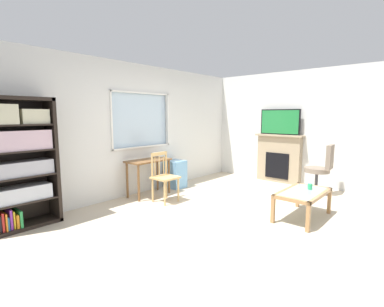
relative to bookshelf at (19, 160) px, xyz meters
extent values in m
cube|color=beige|center=(2.28, -2.10, -0.98)|extent=(6.56, 5.69, 0.02)
cube|color=silver|center=(2.28, 0.24, -0.51)|extent=(5.56, 0.12, 0.92)
cube|color=silver|center=(2.28, 0.24, 1.33)|extent=(5.56, 0.12, 0.54)
cube|color=silver|center=(0.55, 0.24, 0.50)|extent=(2.08, 0.12, 1.10)
cube|color=silver|center=(4.03, 0.24, 0.50)|extent=(2.07, 0.12, 1.10)
cube|color=silver|center=(2.29, 0.25, 0.50)|extent=(1.41, 0.02, 1.10)
cube|color=white|center=(2.29, 0.18, -0.03)|extent=(1.47, 0.06, 0.03)
cube|color=white|center=(2.29, 0.18, 1.04)|extent=(1.47, 0.06, 0.03)
cube|color=white|center=(1.59, 0.18, 0.50)|extent=(0.03, 0.06, 1.10)
cube|color=white|center=(3.00, 0.18, 0.50)|extent=(0.03, 0.06, 1.10)
cube|color=silver|center=(5.12, -2.10, 0.31)|extent=(0.12, 4.89, 2.56)
cube|color=black|center=(0.44, -0.01, -0.06)|extent=(0.05, 0.38, 1.82)
cube|color=black|center=(0.01, -0.01, 0.83)|extent=(0.90, 0.38, 0.05)
cube|color=black|center=(0.01, -0.01, -0.94)|extent=(0.90, 0.38, 0.05)
cube|color=black|center=(0.01, 0.18, -0.06)|extent=(0.90, 0.02, 1.82)
cube|color=black|center=(0.01, -0.01, -0.59)|extent=(0.85, 0.36, 0.02)
cube|color=black|center=(0.01, -0.01, -0.23)|extent=(0.85, 0.36, 0.02)
cube|color=black|center=(0.01, -0.01, 0.12)|extent=(0.85, 0.36, 0.02)
cube|color=black|center=(0.01, -0.01, 0.47)|extent=(0.85, 0.36, 0.02)
cube|color=silver|center=(0.01, -0.02, -0.47)|extent=(0.68, 0.29, 0.21)
cube|color=#B2B2BC|center=(0.02, -0.02, -0.12)|extent=(0.75, 0.29, 0.20)
cube|color=beige|center=(0.03, -0.02, 0.27)|extent=(0.72, 0.31, 0.27)
cube|color=beige|center=(-0.19, -0.02, 0.62)|extent=(0.35, 0.32, 0.26)
cube|color=beige|center=(0.21, -0.02, 0.59)|extent=(0.35, 0.27, 0.20)
cube|color=red|center=(-0.29, -0.03, -0.79)|extent=(0.03, 0.26, 0.25)
cube|color=orange|center=(-0.26, -0.03, -0.79)|extent=(0.02, 0.30, 0.24)
cube|color=#286BB2|center=(-0.23, -0.03, -0.83)|extent=(0.02, 0.25, 0.18)
cube|color=purple|center=(-0.20, -0.03, -0.78)|extent=(0.03, 0.25, 0.27)
cube|color=yellow|center=(-0.16, -0.03, -0.79)|extent=(0.02, 0.25, 0.24)
cube|color=orange|center=(-0.13, -0.03, -0.82)|extent=(0.03, 0.28, 0.19)
cube|color=green|center=(-0.08, -0.03, -0.80)|extent=(0.03, 0.30, 0.23)
cube|color=brown|center=(2.20, -0.11, -0.27)|extent=(0.87, 0.45, 0.03)
cylinder|color=brown|center=(1.81, -0.28, -0.63)|extent=(0.04, 0.04, 0.68)
cylinder|color=brown|center=(2.58, -0.28, -0.63)|extent=(0.04, 0.04, 0.68)
cylinder|color=brown|center=(1.81, 0.07, -0.63)|extent=(0.04, 0.04, 0.68)
cylinder|color=brown|center=(2.58, 0.07, -0.63)|extent=(0.04, 0.04, 0.68)
cube|color=tan|center=(2.13, -0.66, -0.52)|extent=(0.42, 0.40, 0.04)
cylinder|color=tan|center=(1.95, -0.82, -0.75)|extent=(0.04, 0.04, 0.43)
cylinder|color=tan|center=(2.29, -0.82, -0.75)|extent=(0.04, 0.04, 0.43)
cylinder|color=tan|center=(1.96, -0.50, -0.75)|extent=(0.04, 0.04, 0.43)
cylinder|color=tan|center=(2.30, -0.50, -0.75)|extent=(0.04, 0.04, 0.43)
cylinder|color=tan|center=(1.96, -0.50, -0.29)|extent=(0.04, 0.04, 0.45)
cylinder|color=tan|center=(2.30, -0.50, -0.29)|extent=(0.04, 0.04, 0.45)
cube|color=tan|center=(2.13, -0.50, -0.10)|extent=(0.36, 0.04, 0.06)
cylinder|color=tan|center=(2.02, -0.50, -0.32)|extent=(0.02, 0.02, 0.35)
cylinder|color=tan|center=(2.13, -0.50, -0.32)|extent=(0.02, 0.02, 0.35)
cylinder|color=tan|center=(2.23, -0.50, -0.32)|extent=(0.02, 0.02, 0.35)
cube|color=#72ADDB|center=(2.99, -0.06, -0.67)|extent=(0.35, 0.40, 0.59)
cube|color=tan|center=(4.97, -1.53, -0.42)|extent=(0.18, 1.02, 1.08)
cube|color=black|center=(4.88, -1.53, -0.57)|extent=(0.03, 0.56, 0.60)
cube|color=tan|center=(4.95, -1.53, 0.14)|extent=(0.26, 1.12, 0.04)
cube|color=black|center=(4.95, -1.53, 0.45)|extent=(0.05, 0.93, 0.58)
cube|color=#237F3D|center=(4.92, -1.53, 0.45)|extent=(0.01, 0.88, 0.53)
cylinder|color=#7A6B5B|center=(4.51, -2.54, -0.49)|extent=(0.48, 0.48, 0.09)
cube|color=#7A6B5B|center=(4.53, -2.76, -0.21)|extent=(0.41, 0.12, 0.48)
cylinder|color=#38383D|center=(4.51, -2.54, -0.73)|extent=(0.06, 0.06, 0.42)
cube|color=#38383D|center=(4.37, -2.55, -0.94)|extent=(0.28, 0.06, 0.03)
cylinder|color=#38383D|center=(4.23, -2.57, -0.94)|extent=(0.05, 0.05, 0.05)
cube|color=#38383D|center=(4.48, -2.68, -0.94)|extent=(0.10, 0.28, 0.03)
cylinder|color=#38383D|center=(4.45, -2.81, -0.94)|extent=(0.05, 0.05, 0.05)
cube|color=#38383D|center=(4.63, -2.61, -0.94)|extent=(0.26, 0.17, 0.03)
cylinder|color=#38383D|center=(4.75, -2.68, -0.94)|extent=(0.05, 0.05, 0.05)
cube|color=#38383D|center=(4.62, -2.45, -0.94)|extent=(0.23, 0.21, 0.03)
cylinder|color=#38383D|center=(4.72, -2.36, -0.94)|extent=(0.05, 0.05, 0.05)
cube|color=#38383D|center=(4.46, -2.41, -0.94)|extent=(0.14, 0.27, 0.03)
cylinder|color=#38383D|center=(4.40, -2.28, -0.94)|extent=(0.05, 0.05, 0.05)
cube|color=#8C9E99|center=(2.94, -2.84, -0.55)|extent=(0.92, 0.46, 0.02)
cube|color=#A37547|center=(2.94, -3.09, -0.57)|extent=(1.02, 0.05, 0.05)
cube|color=#A37547|center=(2.94, -2.58, -0.57)|extent=(1.02, 0.05, 0.05)
cube|color=#A37547|center=(2.46, -2.84, -0.57)|extent=(0.05, 0.56, 0.05)
cube|color=#A37547|center=(3.43, -2.84, -0.57)|extent=(0.05, 0.56, 0.05)
cube|color=#A37547|center=(2.46, -3.09, -0.78)|extent=(0.05, 0.05, 0.37)
cube|color=#A37547|center=(3.43, -3.09, -0.78)|extent=(0.05, 0.05, 0.37)
cube|color=#A37547|center=(2.46, -2.58, -0.78)|extent=(0.05, 0.05, 0.37)
cube|color=#A37547|center=(3.43, -2.58, -0.78)|extent=(0.05, 0.05, 0.37)
cylinder|color=#33B770|center=(3.13, -2.87, -0.50)|extent=(0.07, 0.07, 0.09)
camera|label=1|loc=(-1.30, -4.31, 0.61)|focal=26.34mm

